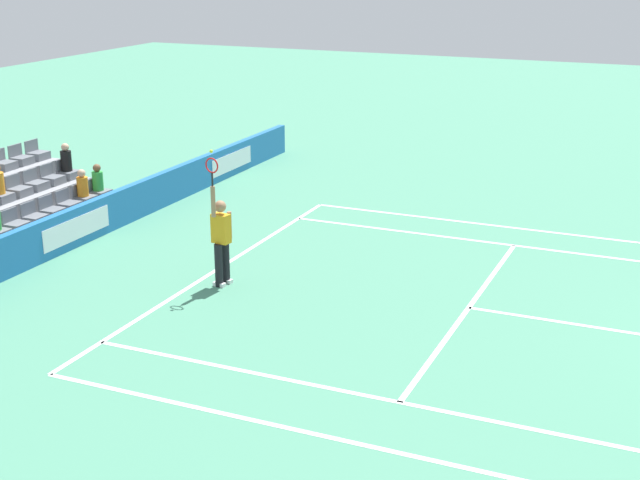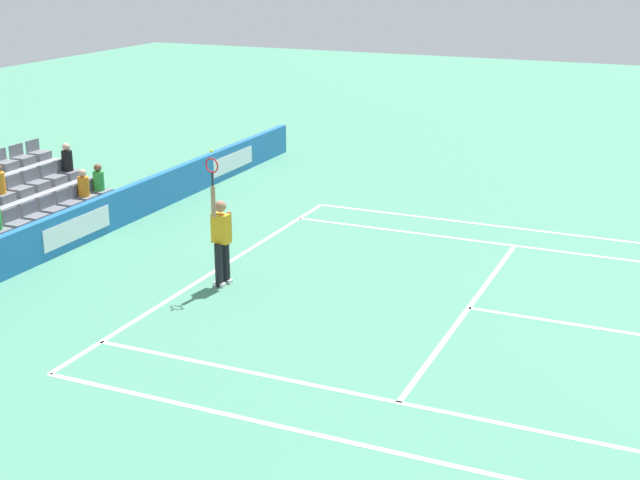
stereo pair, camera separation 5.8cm
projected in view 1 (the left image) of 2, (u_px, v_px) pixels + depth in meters
The scene contains 9 objects.
line_baseline at pixel (218, 269), 19.38m from camera, with size 10.97×0.10×0.01m, color white.
line_service at pixel (469, 308), 17.29m from camera, with size 8.23×0.10×0.01m, color white.
line_singles_sideline_left at pixel (428, 408), 13.53m from camera, with size 0.10×11.89×0.01m, color white.
line_singles_sideline_right at pixel (534, 248), 20.71m from camera, with size 0.10×11.89×0.01m, color white.
line_doubles_sideline_left at pixel (399, 453), 12.34m from camera, with size 0.10×11.89×0.01m, color white.
line_doubles_sideline_right at pixel (545, 231), 21.90m from camera, with size 0.10×11.89×0.01m, color white.
line_centre_mark at pixel (222, 269), 19.34m from camera, with size 0.10×0.20×0.01m, color white.
sponsor_barrier at pixel (73, 228), 20.67m from camera, with size 21.98×0.22×0.91m.
tennis_player at pixel (221, 238), 18.18m from camera, with size 0.52×0.39×2.85m.
Camera 1 is at (15.85, -2.61, 6.60)m, focal length 50.76 mm.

